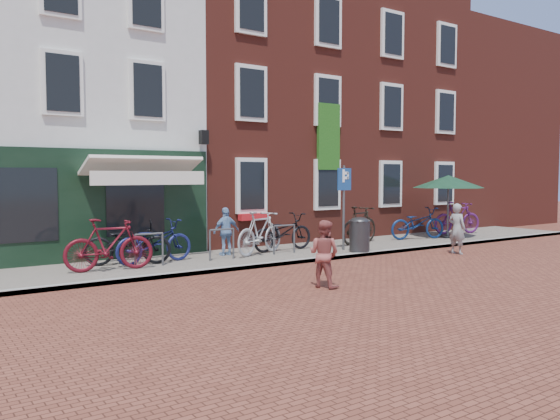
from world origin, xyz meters
TOP-DOWN VIEW (x-y plane):
  - ground at (0.00, 0.00)m, footprint 80.00×80.00m
  - sidewalk at (1.00, 1.50)m, footprint 24.00×3.00m
  - building_stucco at (-5.00, 7.00)m, footprint 8.00×8.00m
  - building_brick_mid at (2.00, 7.00)m, footprint 6.00×8.00m
  - building_brick_right at (8.00, 7.00)m, footprint 6.00×8.00m
  - filler_right at (14.50, 7.00)m, footprint 7.00×8.00m
  - litter_bin at (2.54, 0.30)m, footprint 0.59×0.59m
  - parking_sign at (2.41, 0.85)m, footprint 0.50×0.08m
  - parasol at (7.69, 1.30)m, footprint 2.49×2.49m
  - woman at (5.06, -1.15)m, footprint 0.40×0.57m
  - boy at (-1.26, -2.75)m, footprint 0.75×0.83m
  - cafe_person at (-1.00, 1.86)m, footprint 0.79×0.33m
  - bicycle_0 at (-3.81, 1.79)m, footprint 2.22×1.39m
  - bicycle_1 at (-4.47, 1.18)m, footprint 2.09×0.85m
  - bicycle_2 at (-3.18, 1.65)m, footprint 2.17×0.98m
  - bicycle_3 at (-0.14, 1.46)m, footprint 2.10×1.28m
  - bicycle_4 at (0.81, 1.72)m, footprint 2.14×0.86m
  - bicycle_5 at (3.88, 1.74)m, footprint 2.11×1.13m
  - bicycle_6 at (6.37, 1.53)m, footprint 2.21×1.24m
  - bicycle_7 at (8.95, 1.86)m, footprint 2.11×1.05m

SIDE VIEW (x-z plane):
  - ground at x=0.00m, z-range 0.00..0.00m
  - sidewalk at x=1.00m, z-range 0.00..0.10m
  - bicycle_0 at x=-3.81m, z-range 0.10..1.20m
  - bicycle_2 at x=-3.18m, z-range 0.10..1.20m
  - bicycle_4 at x=0.81m, z-range 0.10..1.20m
  - bicycle_6 at x=6.37m, z-range 0.10..1.20m
  - litter_bin at x=2.54m, z-range 0.12..1.19m
  - boy at x=-1.26m, z-range 0.00..1.40m
  - bicycle_1 at x=-4.47m, z-range 0.10..1.32m
  - bicycle_3 at x=-0.14m, z-range 0.10..1.32m
  - bicycle_5 at x=3.88m, z-range 0.10..1.32m
  - bicycle_7 at x=8.95m, z-range 0.10..1.32m
  - woman at x=5.06m, z-range 0.00..1.49m
  - cafe_person at x=-1.00m, z-range 0.10..1.43m
  - parking_sign at x=2.41m, z-range 0.54..3.04m
  - parasol at x=7.69m, z-range 1.02..3.33m
  - building_stucco at x=-5.00m, z-range 0.00..9.00m
  - filler_right at x=14.50m, z-range 0.00..9.00m
  - building_brick_mid at x=2.00m, z-range 0.00..10.00m
  - building_brick_right at x=8.00m, z-range 0.00..10.00m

